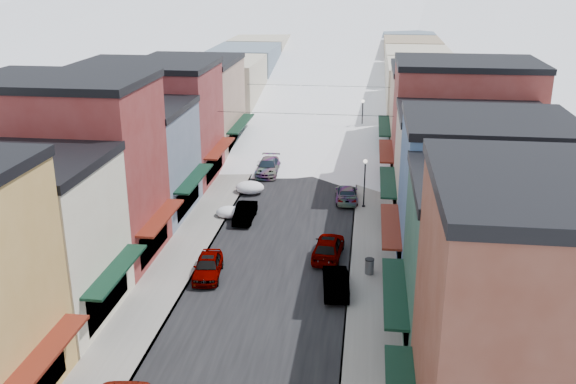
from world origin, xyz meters
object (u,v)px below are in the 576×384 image
(trash_can, at_px, (369,266))
(car_green_sedan, at_px, (336,281))
(car_silver_sedan, at_px, (208,266))
(streetlamp_near, at_px, (365,177))
(car_dark_hatch, at_px, (245,212))

(trash_can, bearing_deg, car_green_sedan, -129.54)
(car_silver_sedan, distance_m, car_green_sedan, 8.41)
(car_silver_sedan, relative_size, car_green_sedan, 0.98)
(car_silver_sedan, distance_m, streetlamp_near, 17.08)
(car_silver_sedan, xyz_separation_m, car_green_sedan, (8.34, -1.06, -0.01))
(car_silver_sedan, bearing_deg, trash_can, 1.39)
(car_silver_sedan, bearing_deg, car_green_sedan, -13.63)
(car_silver_sedan, height_order, trash_can, car_silver_sedan)
(car_green_sedan, height_order, trash_can, car_green_sedan)
(car_silver_sedan, height_order, car_dark_hatch, car_silver_sedan)
(car_dark_hatch, relative_size, streetlamp_near, 0.99)
(car_green_sedan, bearing_deg, car_dark_hatch, -60.26)
(car_silver_sedan, bearing_deg, car_dark_hatch, 80.51)
(car_dark_hatch, bearing_deg, car_green_sedan, -55.40)
(streetlamp_near, bearing_deg, car_dark_hatch, -157.15)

